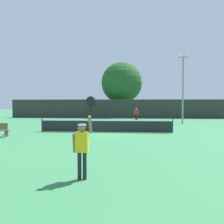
{
  "coord_description": "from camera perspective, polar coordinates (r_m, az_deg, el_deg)",
  "views": [
    {
      "loc": [
        1.76,
        -17.51,
        2.34
      ],
      "look_at": [
        0.11,
        5.17,
        1.39
      ],
      "focal_mm": 35.88,
      "sensor_mm": 36.0,
      "label": 1
    }
  ],
  "objects": [
    {
      "name": "ground_plane",
      "position": [
        17.76,
        -1.57,
        -5.17
      ],
      "size": [
        120.0,
        120.0,
        0.0
      ],
      "primitive_type": "plane",
      "color": "#387F4C"
    },
    {
      "name": "tennis_net",
      "position": [
        17.7,
        -1.57,
        -3.53
      ],
      "size": [
        10.46,
        0.08,
        1.07
      ],
      "color": "#232328",
      "rests_on": "ground"
    },
    {
      "name": "perimeter_fence",
      "position": [
        34.02,
        1.2,
        0.84
      ],
      "size": [
        32.88,
        0.12,
        2.82
      ],
      "primitive_type": "cube",
      "color": "#2D332D",
      "rests_on": "ground"
    },
    {
      "name": "player_serving",
      "position": [
        6.91,
        -7.56,
        -7.78
      ],
      "size": [
        0.68,
        0.4,
        2.54
      ],
      "color": "yellow",
      "rests_on": "ground"
    },
    {
      "name": "player_receiving",
      "position": [
        29.25,
        6.24,
        -0.24
      ],
      "size": [
        0.57,
        0.24,
        1.63
      ],
      "rotation": [
        0.0,
        0.0,
        3.14
      ],
      "color": "red",
      "rests_on": "ground"
    },
    {
      "name": "tennis_ball",
      "position": [
        15.3,
        7.53,
        -6.29
      ],
      "size": [
        0.07,
        0.07,
        0.07
      ],
      "primitive_type": "sphere",
      "color": "#CCE033",
      "rests_on": "ground"
    },
    {
      "name": "spare_racket",
      "position": [
        18.08,
        -25.43,
        -5.2
      ],
      "size": [
        0.28,
        0.52,
        0.04
      ],
      "color": "black",
      "rests_on": "ground"
    },
    {
      "name": "light_pole",
      "position": [
        26.07,
        17.63,
        6.74
      ],
      "size": [
        1.18,
        0.28,
        7.61
      ],
      "color": "gray",
      "rests_on": "ground"
    },
    {
      "name": "large_tree",
      "position": [
        38.1,
        2.48,
        7.44
      ],
      "size": [
        6.88,
        6.88,
        9.14
      ],
      "color": "brown",
      "rests_on": "ground"
    },
    {
      "name": "parked_car_near",
      "position": [
        43.44,
        -8.72,
        0.32
      ],
      "size": [
        2.39,
        4.4,
        1.69
      ],
      "rotation": [
        0.0,
        0.0,
        0.12
      ],
      "color": "navy",
      "rests_on": "ground"
    }
  ]
}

